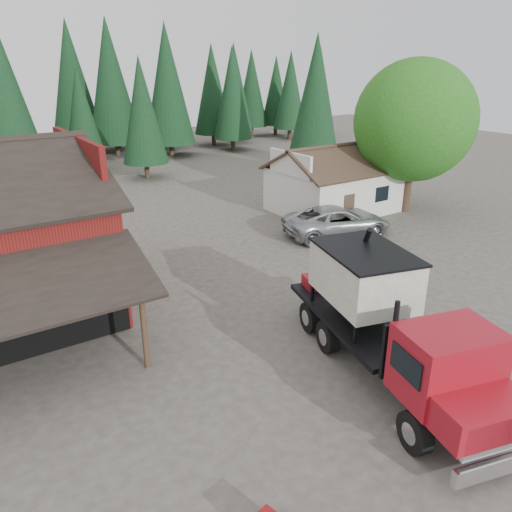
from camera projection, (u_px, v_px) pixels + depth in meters
ground at (310, 346)px, 18.76m from camera, size 120.00×120.00×0.00m
farmhouse at (335, 187)px, 34.91m from camera, size 8.60×6.42×4.65m
deciduous_tree at (415, 125)px, 33.10m from camera, size 8.00×8.00×10.20m
conifer_backdrop at (47, 164)px, 51.11m from camera, size 76.00×16.00×16.00m
near_pine_b at (142, 110)px, 42.81m from camera, size 3.96×3.96×10.40m
near_pine_c at (316, 94)px, 47.68m from camera, size 4.84×4.84×12.40m
near_pine_d at (4, 94)px, 40.14m from camera, size 5.28×5.28×13.40m
feed_truck at (389, 319)px, 16.27m from camera, size 5.23×10.43×4.55m
silver_car at (337, 221)px, 30.07m from camera, size 7.07×4.53×1.82m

